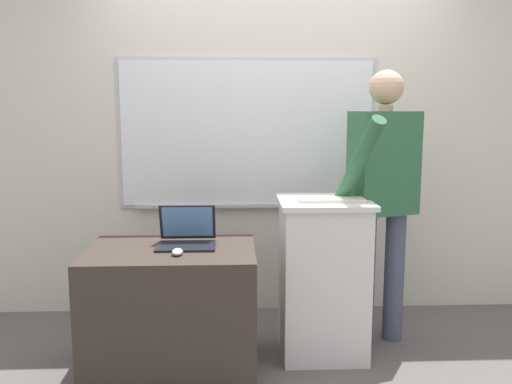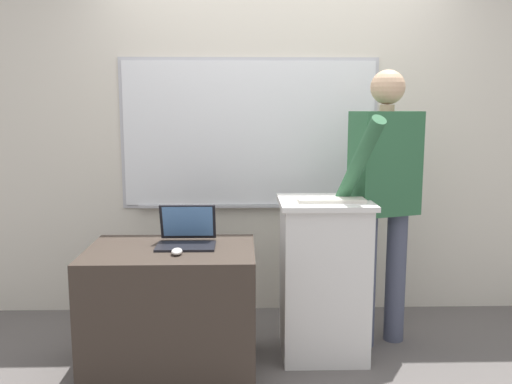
# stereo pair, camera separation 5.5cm
# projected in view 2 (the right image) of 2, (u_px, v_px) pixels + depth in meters

# --- Properties ---
(back_wall) EXTENTS (6.40, 0.17, 2.83)m
(back_wall) POSITION_uv_depth(u_px,v_px,m) (274.00, 123.00, 4.00)
(back_wall) COLOR beige
(back_wall) RESTS_ON ground_plane
(lectern_podium) EXTENTS (0.55, 0.52, 0.97)m
(lectern_podium) POSITION_uv_depth(u_px,v_px,m) (323.00, 277.00, 3.33)
(lectern_podium) COLOR silver
(lectern_podium) RESTS_ON ground_plane
(side_desk) EXTENTS (0.96, 0.67, 0.73)m
(side_desk) POSITION_uv_depth(u_px,v_px,m) (172.00, 310.00, 3.14)
(side_desk) COLOR #382D26
(side_desk) RESTS_ON ground_plane
(person_presenter) EXTENTS (0.59, 0.66, 1.75)m
(person_presenter) POSITION_uv_depth(u_px,v_px,m) (384.00, 189.00, 3.40)
(person_presenter) COLOR #474C60
(person_presenter) RESTS_ON ground_plane
(laptop) EXTENTS (0.34, 0.29, 0.23)m
(laptop) POSITION_uv_depth(u_px,v_px,m) (187.00, 233.00, 3.16)
(laptop) COLOR black
(laptop) RESTS_ON side_desk
(wireless_keyboard) EXTENTS (0.39, 0.13, 0.02)m
(wireless_keyboard) POSITION_uv_depth(u_px,v_px,m) (331.00, 200.00, 3.19)
(wireless_keyboard) COLOR beige
(wireless_keyboard) RESTS_ON lectern_podium
(computer_mouse_by_laptop) EXTENTS (0.06, 0.10, 0.03)m
(computer_mouse_by_laptop) POSITION_uv_depth(u_px,v_px,m) (177.00, 251.00, 2.95)
(computer_mouse_by_laptop) COLOR silver
(computer_mouse_by_laptop) RESTS_ON side_desk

